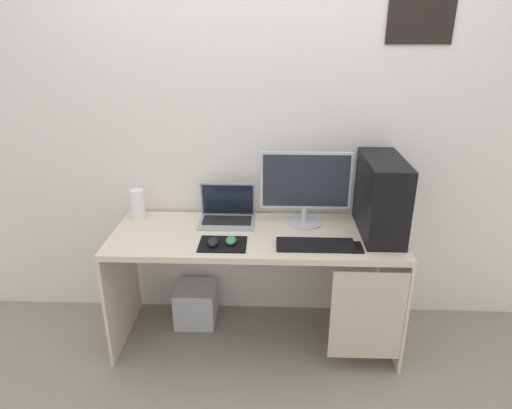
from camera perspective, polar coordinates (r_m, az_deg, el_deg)
The scene contains 13 objects.
ground_plane at distance 2.98m, azimuth 0.00°, elevation -16.35°, with size 8.00×8.00×0.00m, color gray.
wall_back at distance 2.73m, azimuth 0.31°, elevation 10.45°, with size 4.00×0.05×2.60m.
desk at distance 2.64m, azimuth 0.45°, elevation -6.40°, with size 1.67×0.60×0.73m.
pc_tower at distance 2.62m, azimuth 15.61°, elevation 0.96°, with size 0.21×0.50×0.44m, color black.
monitor at distance 2.64m, azimuth 6.32°, elevation 2.23°, with size 0.53×0.21×0.45m.
laptop at distance 2.73m, azimuth -3.68°, elevation -1.22°, with size 0.33×0.22×0.23m.
speaker at distance 2.85m, azimuth -14.77°, elevation 0.02°, with size 0.08×0.08×0.19m, color white.
keyboard at distance 2.46m, azimuth 7.54°, elevation -5.12°, with size 0.42×0.14×0.02m, color black.
mousepad at distance 2.47m, azimuth -4.25°, elevation -5.04°, with size 0.26×0.20×0.01m, color black.
mouse_left at distance 2.47m, azimuth -3.19°, elevation -4.56°, with size 0.06×0.10×0.03m, color #338C4C.
mouse_right at distance 2.46m, azimuth -5.46°, elevation -4.77°, with size 0.06×0.10×0.03m, color black.
cell_phone at distance 2.48m, azimuth 12.57°, elevation -5.34°, with size 0.07×0.13×0.01m, color black.
subwoofer at distance 3.06m, azimuth -7.63°, elevation -12.38°, with size 0.26×0.26×0.26m, color #B7BCC6.
Camera 1 is at (0.08, -2.33, 1.85)m, focal length 31.50 mm.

